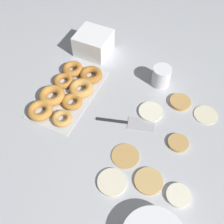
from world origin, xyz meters
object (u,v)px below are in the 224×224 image
object	(u,v)px
pancake_0	(178,143)
spatula	(135,123)
pancake_3	(125,156)
pancake_7	(112,182)
pancake_4	(178,195)
pancake_2	(149,181)
pancake_1	(151,112)
container_stack	(93,43)
pancake_5	(180,102)
pancake_6	(206,115)
donut_tray	(67,91)
paper_cup	(161,76)

from	to	relation	value
pancake_0	spatula	bearing A→B (deg)	-94.92
pancake_3	pancake_7	xyz separation A→B (m)	(0.12, -0.00, 0.00)
pancake_4	pancake_2	bearing A→B (deg)	-93.17
pancake_0	pancake_2	xyz separation A→B (m)	(0.20, -0.05, -0.00)
pancake_1	pancake_3	size ratio (longest dim) A/B	0.97
pancake_0	pancake_1	bearing A→B (deg)	-123.23
pancake_3	container_stack	distance (m)	0.61
pancake_5	pancake_6	distance (m)	0.12
pancake_4	pancake_6	size ratio (longest dim) A/B	0.88
pancake_2	pancake_6	world-z (taller)	pancake_2
pancake_1	container_stack	world-z (taller)	container_stack
pancake_1	pancake_4	distance (m)	0.37
pancake_0	pancake_6	world-z (taller)	pancake_0
pancake_5	donut_tray	world-z (taller)	donut_tray
pancake_2	donut_tray	xyz separation A→B (m)	(-0.23, -0.47, 0.01)
pancake_3	spatula	world-z (taller)	pancake_3
pancake_3	pancake_0	bearing A→B (deg)	129.92
pancake_1	pancake_7	xyz separation A→B (m)	(0.35, -0.02, -0.00)
pancake_4	paper_cup	bearing A→B (deg)	-154.02
donut_tray	pancake_6	bearing A→B (deg)	103.73
pancake_2	spatula	xyz separation A→B (m)	(-0.21, -0.14, -0.00)
pancake_2	pancake_5	distance (m)	0.39
pancake_0	pancake_4	xyz separation A→B (m)	(0.20, 0.06, 0.00)
pancake_6	pancake_4	bearing A→B (deg)	-0.28
pancake_5	container_stack	distance (m)	0.51
pancake_2	paper_cup	xyz separation A→B (m)	(-0.47, -0.12, 0.04)
pancake_5	spatula	world-z (taller)	pancake_5
pancake_3	spatula	bearing A→B (deg)	-170.78
pancake_5	pancake_1	bearing A→B (deg)	-44.14
pancake_5	pancake_6	bearing A→B (deg)	81.56
pancake_1	paper_cup	distance (m)	0.18
pancake_6	pancake_5	bearing A→B (deg)	-98.44
pancake_5	container_stack	world-z (taller)	container_stack
container_stack	pancake_3	bearing A→B (deg)	38.48
pancake_4	pancake_7	world-z (taller)	pancake_4
pancake_2	paper_cup	distance (m)	0.49
pancake_7	spatula	world-z (taller)	pancake_7
pancake_6	paper_cup	world-z (taller)	paper_cup
pancake_3	donut_tray	size ratio (longest dim) A/B	0.27
pancake_6	pancake_7	size ratio (longest dim) A/B	0.93
pancake_5	spatula	size ratio (longest dim) A/B	0.37
pancake_5	pancake_2	bearing A→B (deg)	0.45
pancake_1	paper_cup	world-z (taller)	paper_cup
pancake_0	pancake_6	bearing A→B (deg)	160.36
container_stack	spatula	distance (m)	0.48
pancake_4	container_stack	distance (m)	0.81
pancake_2	spatula	bearing A→B (deg)	-146.54
pancake_1	donut_tray	world-z (taller)	donut_tray
pancake_6	donut_tray	size ratio (longest dim) A/B	0.25
pancake_0	pancake_5	xyz separation A→B (m)	(-0.20, -0.05, 0.00)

